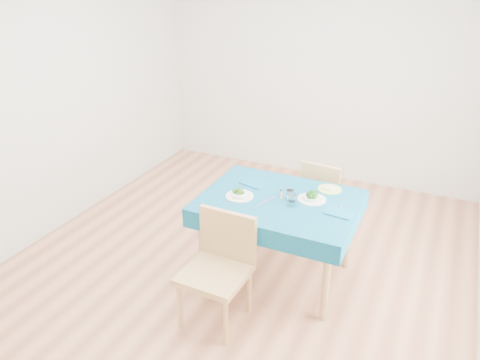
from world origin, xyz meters
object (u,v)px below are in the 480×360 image
at_px(chair_near, 214,256).
at_px(bowl_near, 240,193).
at_px(side_plate, 330,189).
at_px(table, 278,238).
at_px(bowl_far, 312,196).
at_px(chair_far, 325,194).

relative_size(chair_near, bowl_near, 5.01).
distance_m(bowl_near, side_plate, 0.78).
height_order(table, bowl_far, bowl_far).
distance_m(chair_near, bowl_far, 0.98).
bearing_deg(side_plate, chair_near, -117.12).
bearing_deg(bowl_near, side_plate, 34.80).
distance_m(table, bowl_far, 0.49).
relative_size(chair_far, side_plate, 4.68).
bearing_deg(bowl_near, chair_far, 61.27).
bearing_deg(chair_far, bowl_far, 100.39).
relative_size(chair_near, side_plate, 5.77).
xyz_separation_m(chair_near, bowl_far, (0.47, 0.83, 0.21)).
height_order(table, bowl_near, bowl_near).
height_order(table, chair_near, chair_near).
xyz_separation_m(chair_near, side_plate, (0.55, 1.08, 0.18)).
xyz_separation_m(table, bowl_near, (-0.32, -0.10, 0.41)).
bearing_deg(table, side_plate, 46.85).
bearing_deg(chair_far, chair_near, 80.20).
xyz_separation_m(table, side_plate, (0.33, 0.35, 0.38)).
bearing_deg(side_plate, chair_far, 108.36).
xyz_separation_m(bowl_near, bowl_far, (0.56, 0.20, -0.00)).
height_order(bowl_near, side_plate, bowl_near).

